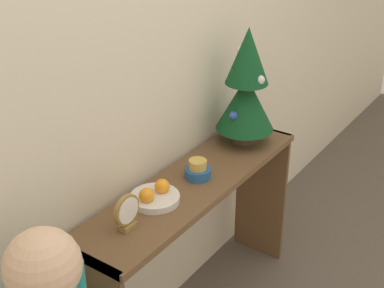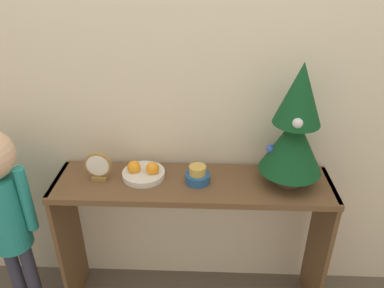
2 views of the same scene
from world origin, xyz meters
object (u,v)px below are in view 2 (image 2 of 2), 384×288
singing_bowl (198,175)px  child_figure (1,199)px  fruit_bowl (144,172)px  mini_tree (295,128)px  desk_clock (98,167)px

singing_bowl → child_figure: size_ratio=0.11×
fruit_bowl → singing_bowl: size_ratio=1.77×
mini_tree → singing_bowl: 0.48m
mini_tree → child_figure: size_ratio=0.53×
mini_tree → fruit_bowl: mini_tree is taller
mini_tree → desk_clock: (-0.87, -0.01, -0.21)m
fruit_bowl → desk_clock: 0.21m
mini_tree → fruit_bowl: bearing=178.1°
mini_tree → singing_bowl: mini_tree is taller
desk_clock → singing_bowl: bearing=-0.1°
mini_tree → desk_clock: mini_tree is taller
singing_bowl → fruit_bowl: bearing=172.6°
desk_clock → child_figure: child_figure is taller
child_figure → mini_tree: bearing=3.9°
desk_clock → child_figure: (-0.45, -0.08, -0.14)m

